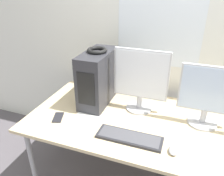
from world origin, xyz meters
TOP-DOWN VIEW (x-y plane):
  - wall_back at (-0.00, 1.08)m, footprint 8.00×0.07m
  - desk at (0.00, 0.47)m, footprint 2.37×0.95m
  - pc_tower at (-0.71, 0.64)m, footprint 0.22×0.48m
  - headphones at (-0.71, 0.64)m, footprint 0.17×0.17m
  - monitor_main at (-0.33, 0.64)m, footprint 0.45×0.23m
  - monitor_right_near at (0.19, 0.59)m, footprint 0.43×0.23m
  - keyboard at (-0.30, 0.22)m, footprint 0.47×0.15m
  - mouse at (0.02, 0.19)m, footprint 0.06×0.10m
  - cell_phone at (-0.92, 0.27)m, footprint 0.12×0.16m
  - paper_sheet_left at (-0.71, 0.28)m, footprint 0.24×0.31m

SIDE VIEW (x-z plane):
  - desk at x=0.00m, z-range 0.32..1.04m
  - paper_sheet_left at x=-0.71m, z-range 0.72..0.72m
  - cell_phone at x=-0.92m, z-range 0.72..0.73m
  - keyboard at x=-0.30m, z-range 0.72..0.74m
  - mouse at x=0.02m, z-range 0.72..0.75m
  - pc_tower at x=-0.71m, z-range 0.72..1.20m
  - monitor_right_near at x=0.19m, z-range 0.73..1.22m
  - monitor_main at x=-0.33m, z-range 0.74..1.27m
  - headphones at x=-0.71m, z-range 1.20..1.23m
  - wall_back at x=0.00m, z-range 0.00..2.70m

